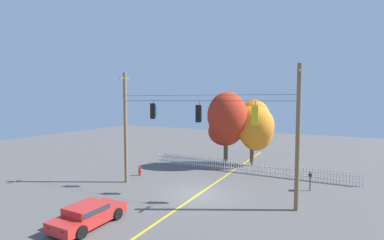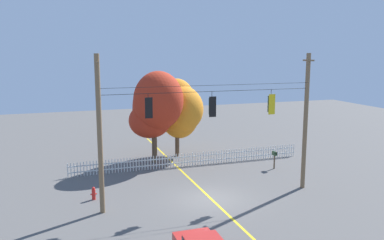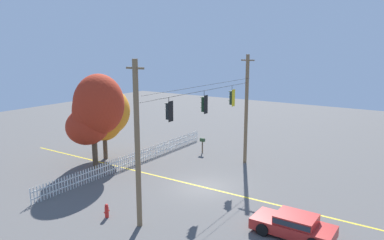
{
  "view_description": "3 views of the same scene",
  "coord_description": "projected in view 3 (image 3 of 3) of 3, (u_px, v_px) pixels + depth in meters",
  "views": [
    {
      "loc": [
        8.5,
        -17.78,
        6.64
      ],
      "look_at": [
        -0.77,
        0.45,
        5.17
      ],
      "focal_mm": 26.85,
      "sensor_mm": 36.0,
      "label": 1
    },
    {
      "loc": [
        -8.5,
        -21.5,
        8.83
      ],
      "look_at": [
        -1.01,
        0.62,
        4.82
      ],
      "focal_mm": 37.37,
      "sensor_mm": 36.0,
      "label": 2
    },
    {
      "loc": [
        -19.96,
        -12.19,
        9.3
      ],
      "look_at": [
        -0.39,
        0.68,
        4.62
      ],
      "focal_mm": 34.31,
      "sensor_mm": 36.0,
      "label": 3
    }
  ],
  "objects": [
    {
      "name": "ground",
      "position": [
        204.0,
        187.0,
        24.74
      ],
      "size": [
        80.0,
        80.0,
        0.0
      ],
      "primitive_type": "plane",
      "color": "#565451"
    },
    {
      "name": "lane_centerline_stripe",
      "position": [
        204.0,
        187.0,
        24.74
      ],
      "size": [
        0.16,
        36.0,
        0.01
      ],
      "primitive_type": "cube",
      "color": "gold",
      "rests_on": "ground"
    },
    {
      "name": "signal_support_span",
      "position": [
        204.0,
        123.0,
        23.87
      ],
      "size": [
        13.21,
        1.1,
        8.74
      ],
      "color": "brown",
      "rests_on": "ground"
    },
    {
      "name": "traffic_signal_eastbound_side",
      "position": [
        169.0,
        111.0,
        20.52
      ],
      "size": [
        0.43,
        0.38,
        1.36
      ],
      "color": "black"
    },
    {
      "name": "traffic_signal_northbound_secondary",
      "position": [
        204.0,
        104.0,
        23.64
      ],
      "size": [
        0.43,
        0.38,
        1.48
      ],
      "color": "black"
    },
    {
      "name": "traffic_signal_northbound_primary",
      "position": [
        232.0,
        98.0,
        26.83
      ],
      "size": [
        0.43,
        0.38,
        1.53
      ],
      "color": "black"
    },
    {
      "name": "white_picket_fence",
      "position": [
        135.0,
        158.0,
        29.42
      ],
      "size": [
        18.55,
        0.06,
        1.05
      ],
      "color": "silver",
      "rests_on": "ground"
    },
    {
      "name": "autumn_maple_near_fence",
      "position": [
        94.0,
        112.0,
        27.54
      ],
      "size": [
        4.2,
        4.1,
        7.36
      ],
      "color": "brown",
      "rests_on": "ground"
    },
    {
      "name": "autumn_maple_mid",
      "position": [
        104.0,
        111.0,
        30.52
      ],
      "size": [
        3.91,
        3.93,
        6.6
      ],
      "color": "brown",
      "rests_on": "ground"
    },
    {
      "name": "parked_car",
      "position": [
        294.0,
        225.0,
        18.27
      ],
      "size": [
        1.94,
        4.04,
        1.15
      ],
      "color": "red",
      "rests_on": "ground"
    },
    {
      "name": "fire_hydrant",
      "position": [
        107.0,
        211.0,
        20.29
      ],
      "size": [
        0.38,
        0.22,
        0.8
      ],
      "color": "red",
      "rests_on": "ground"
    },
    {
      "name": "roadside_mailbox",
      "position": [
        202.0,
        141.0,
        32.51
      ],
      "size": [
        0.25,
        0.44,
        1.37
      ],
      "color": "brown",
      "rests_on": "ground"
    }
  ]
}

